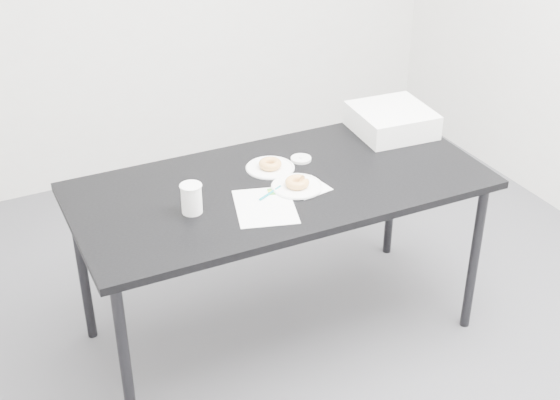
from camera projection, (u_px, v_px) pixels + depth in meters
name	position (u px, v px, depth m)	size (l,w,h in m)	color
floor	(289.00, 358.00, 3.47)	(4.00, 4.00, 0.00)	#48484C
table	(280.00, 195.00, 3.27)	(1.74, 0.85, 0.79)	black
scorecard	(265.00, 207.00, 3.06)	(0.23, 0.29, 0.00)	white
logo_patch	(274.00, 191.00, 3.16)	(0.05, 0.05, 0.00)	green
pen	(270.00, 193.00, 3.15)	(0.01, 0.01, 0.14)	#0D8492
napkin	(308.00, 187.00, 3.20)	(0.15, 0.15, 0.00)	white
plate_near	(297.00, 186.00, 3.19)	(0.21, 0.21, 0.01)	white
donut_near	(297.00, 182.00, 3.18)	(0.10, 0.10, 0.03)	#C97A3F
plate_far	(270.00, 168.00, 3.34)	(0.21, 0.21, 0.01)	white
donut_far	(270.00, 164.00, 3.33)	(0.10, 0.10, 0.03)	#C97A3F
coffee_cup	(192.00, 199.00, 3.00)	(0.08, 0.08, 0.12)	white
cup_lid	(301.00, 159.00, 3.40)	(0.09, 0.09, 0.01)	white
bakery_box	(392.00, 120.00, 3.63)	(0.34, 0.34, 0.11)	white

